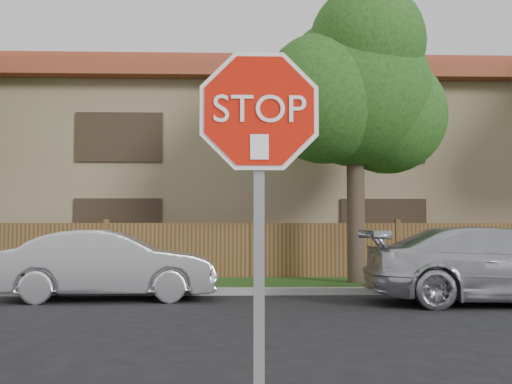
{
  "coord_description": "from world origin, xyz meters",
  "views": [
    {
      "loc": [
        -0.46,
        -5.04,
        1.45
      ],
      "look_at": [
        -0.33,
        -0.9,
        1.7
      ],
      "focal_mm": 42.0,
      "sensor_mm": 36.0,
      "label": 1
    }
  ],
  "objects": [
    {
      "name": "sedan_right",
      "position": [
        4.57,
        6.36,
        0.74
      ],
      "size": [
        5.19,
        2.3,
        1.48
      ],
      "primitive_type": "imported",
      "rotation": [
        0.0,
        0.0,
        1.53
      ],
      "color": "silver",
      "rests_on": "ground"
    },
    {
      "name": "tree_mid",
      "position": [
        2.52,
        9.57,
        4.87
      ],
      "size": [
        4.8,
        3.9,
        7.35
      ],
      "color": "#382B21",
      "rests_on": "ground"
    },
    {
      "name": "fence",
      "position": [
        0.0,
        11.4,
        0.8
      ],
      "size": [
        70.0,
        0.12,
        1.6
      ],
      "primitive_type": "cube",
      "color": "#4D311B",
      "rests_on": "ground"
    },
    {
      "name": "grass_strip",
      "position": [
        0.0,
        9.8,
        0.06
      ],
      "size": [
        70.0,
        3.0,
        0.12
      ],
      "primitive_type": "cube",
      "color": "#1E4714",
      "rests_on": "ground"
    },
    {
      "name": "apartment_building",
      "position": [
        0.0,
        17.0,
        3.53
      ],
      "size": [
        35.2,
        9.2,
        7.2
      ],
      "color": "#937C5B",
      "rests_on": "ground"
    },
    {
      "name": "sedan_left",
      "position": [
        -3.02,
        7.28,
        0.71
      ],
      "size": [
        4.38,
        1.75,
        1.42
      ],
      "primitive_type": "imported",
      "rotation": [
        0.0,
        0.0,
        1.63
      ],
      "color": "silver",
      "rests_on": "ground"
    },
    {
      "name": "stop_sign",
      "position": [
        -0.33,
        -1.48,
        1.83
      ],
      "size": [
        1.01,
        0.13,
        2.55
      ],
      "color": "gray",
      "rests_on": "sidewalk_near"
    },
    {
      "name": "far_curb",
      "position": [
        0.0,
        8.15,
        0.07
      ],
      "size": [
        70.0,
        0.3,
        0.15
      ],
      "primitive_type": "cube",
      "color": "gray",
      "rests_on": "ground"
    }
  ]
}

